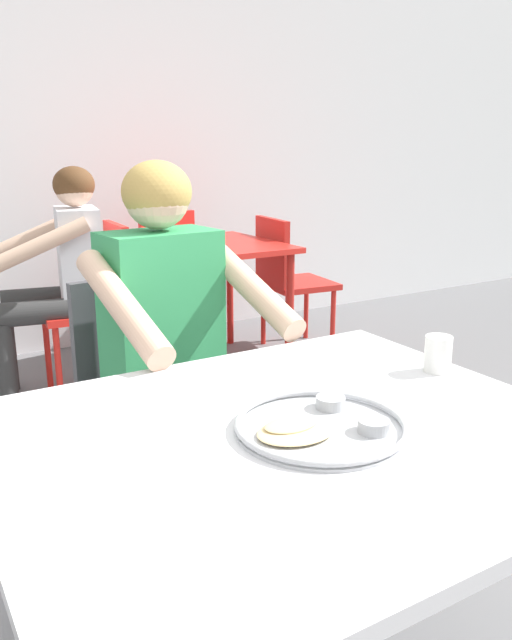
{
  "coord_description": "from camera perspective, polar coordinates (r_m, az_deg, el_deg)",
  "views": [
    {
      "loc": [
        -0.59,
        -0.83,
        1.27
      ],
      "look_at": [
        0.11,
        0.33,
        0.9
      ],
      "focal_mm": 35.55,
      "sensor_mm": 36.0,
      "label": 1
    }
  ],
  "objects": [
    {
      "name": "table_foreground",
      "position": [
        1.26,
        3.33,
        -12.84
      ],
      "size": [
        1.11,
        0.93,
        0.75
      ],
      "color": "silver",
      "rests_on": "ground"
    },
    {
      "name": "diner_foreground",
      "position": [
        1.89,
        -7.17,
        -1.26
      ],
      "size": [
        0.52,
        0.58,
        1.23
      ],
      "color": "#2D2D2D",
      "rests_on": "ground"
    },
    {
      "name": "drinking_cup",
      "position": [
        1.57,
        16.07,
        -2.85
      ],
      "size": [
        0.06,
        0.06,
        0.09
      ],
      "color": "white",
      "rests_on": "table_foreground"
    },
    {
      "name": "patron_background",
      "position": [
        3.37,
        -17.2,
        5.03
      ],
      "size": [
        0.6,
        0.56,
        1.18
      ],
      "color": "#313131",
      "rests_on": "ground"
    },
    {
      "name": "chair_red_left",
      "position": [
        3.42,
        -14.02,
        2.06
      ],
      "size": [
        0.45,
        0.42,
        0.89
      ],
      "color": "red",
      "rests_on": "ground"
    },
    {
      "name": "chair_foreground",
      "position": [
        2.15,
        -9.69,
        -5.82
      ],
      "size": [
        0.47,
        0.42,
        0.86
      ],
      "color": "#3F3F44",
      "rests_on": "ground"
    },
    {
      "name": "thali_tray",
      "position": [
        1.22,
        5.81,
        -9.38
      ],
      "size": [
        0.33,
        0.33,
        0.03
      ],
      "color": "#B7BABF",
      "rests_on": "table_foreground"
    },
    {
      "name": "chair_red_far",
      "position": [
        4.16,
        -8.65,
        4.5
      ],
      "size": [
        0.47,
        0.48,
        0.88
      ],
      "color": "red",
      "rests_on": "ground"
    },
    {
      "name": "table_background_red",
      "position": [
        3.63,
        -4.83,
        5.4
      ],
      "size": [
        0.85,
        0.83,
        0.74
      ],
      "color": "red",
      "rests_on": "ground"
    },
    {
      "name": "chair_red_right",
      "position": [
        4.0,
        2.8,
        4.12
      ],
      "size": [
        0.45,
        0.46,
        0.85
      ],
      "color": "red",
      "rests_on": "ground"
    }
  ]
}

